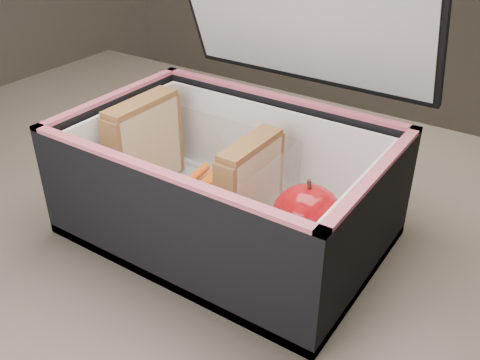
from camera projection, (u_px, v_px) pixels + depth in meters
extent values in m
cube|color=brown|center=(230.00, 241.00, 0.60)|extent=(1.20, 0.80, 0.03)
cube|color=#382D26|center=(129.00, 216.00, 1.30)|extent=(0.05, 0.05, 0.72)
cube|color=black|center=(301.00, 4.00, 0.58)|extent=(0.31, 0.08, 0.19)
cube|color=tan|center=(140.00, 144.00, 0.62)|extent=(0.01, 0.09, 0.10)
cube|color=#C05E6B|center=(145.00, 149.00, 0.62)|extent=(0.01, 0.09, 0.09)
cube|color=tan|center=(150.00, 148.00, 0.61)|extent=(0.01, 0.09, 0.10)
cube|color=brown|center=(140.00, 103.00, 0.59)|extent=(0.03, 0.10, 0.01)
cube|color=tan|center=(244.00, 184.00, 0.55)|extent=(0.01, 0.08, 0.09)
cube|color=#C05E6B|center=(250.00, 189.00, 0.55)|extent=(0.01, 0.08, 0.08)
cube|color=tan|center=(256.00, 188.00, 0.54)|extent=(0.01, 0.08, 0.09)
cube|color=brown|center=(251.00, 145.00, 0.52)|extent=(0.02, 0.09, 0.01)
cylinder|color=#DA4815|center=(187.00, 214.00, 0.57)|extent=(0.02, 0.09, 0.01)
cylinder|color=#DA4815|center=(203.00, 182.00, 0.61)|extent=(0.02, 0.09, 0.01)
cylinder|color=#DA4815|center=(198.00, 190.00, 0.57)|extent=(0.03, 0.09, 0.01)
cylinder|color=#DA4815|center=(186.00, 195.00, 0.61)|extent=(0.02, 0.09, 0.01)
cylinder|color=#DA4815|center=(168.00, 196.00, 0.58)|extent=(0.03, 0.09, 0.01)
cylinder|color=#DA4815|center=(187.00, 183.00, 0.59)|extent=(0.02, 0.09, 0.01)
cylinder|color=#DA4815|center=(185.00, 200.00, 0.60)|extent=(0.02, 0.09, 0.01)
cylinder|color=#DA4815|center=(223.00, 181.00, 0.61)|extent=(0.02, 0.09, 0.01)
cylinder|color=#DA4815|center=(185.00, 194.00, 0.57)|extent=(0.03, 0.09, 0.01)
cylinder|color=#DA4815|center=(224.00, 189.00, 0.62)|extent=(0.02, 0.09, 0.01)
cube|color=white|center=(300.00, 243.00, 0.54)|extent=(0.10, 0.10, 0.01)
ellipsoid|color=#95010A|center=(307.00, 216.00, 0.52)|extent=(0.09, 0.09, 0.06)
cylinder|color=#462819|center=(309.00, 185.00, 0.50)|extent=(0.01, 0.01, 0.01)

